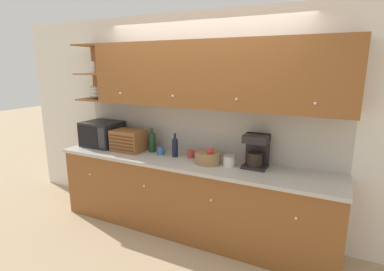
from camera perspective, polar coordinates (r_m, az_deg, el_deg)
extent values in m
plane|color=tan|center=(4.13, 1.37, -15.63)|extent=(24.00, 24.00, 0.00)
cube|color=white|center=(3.70, 1.68, 2.47)|extent=(5.78, 0.06, 2.60)
cube|color=brown|center=(3.69, -0.65, -11.76)|extent=(3.38, 0.61, 0.87)
cube|color=#B7B2A8|center=(3.51, -0.78, -5.12)|extent=(3.40, 0.64, 0.04)
sphere|color=white|center=(4.10, -18.85, -7.00)|extent=(0.03, 0.03, 0.03)
sphere|color=white|center=(3.57, -9.10, -9.44)|extent=(0.03, 0.03, 0.03)
sphere|color=white|center=(3.19, 3.66, -12.17)|extent=(0.03, 0.03, 0.03)
sphere|color=white|center=(3.00, 19.20, -14.65)|extent=(0.03, 0.03, 0.03)
cube|color=#B7B2A8|center=(3.69, 1.43, 1.13)|extent=(3.38, 0.01, 0.62)
cube|color=brown|center=(3.36, 3.49, 11.52)|extent=(2.96, 0.37, 0.73)
cube|color=brown|center=(4.44, -16.45, 11.43)|extent=(0.42, 0.02, 0.73)
cube|color=brown|center=(4.34, -17.73, 6.61)|extent=(0.42, 0.37, 0.02)
cube|color=brown|center=(4.31, -18.05, 11.09)|extent=(0.42, 0.37, 0.02)
cube|color=brown|center=(4.32, -18.41, 15.98)|extent=(0.42, 0.37, 0.02)
sphere|color=white|center=(3.80, -13.50, 7.85)|extent=(0.03, 0.03, 0.03)
sphere|color=white|center=(3.37, -3.70, 7.55)|extent=(0.03, 0.03, 0.03)
sphere|color=white|center=(3.07, 8.43, 6.87)|extent=(0.03, 0.03, 0.03)
sphere|color=white|center=(2.92, 22.39, 5.71)|extent=(0.03, 0.03, 0.03)
ellipsoid|color=silver|center=(4.33, -17.78, 7.27)|extent=(0.18, 0.18, 0.08)
ellipsoid|color=silver|center=(4.33, -17.82, 7.92)|extent=(0.18, 0.18, 0.08)
ellipsoid|color=silver|center=(4.32, -17.87, 8.58)|extent=(0.18, 0.18, 0.08)
cylinder|color=silver|center=(4.31, -18.09, 11.70)|extent=(0.07, 0.07, 0.08)
cylinder|color=silver|center=(4.31, -18.17, 12.74)|extent=(0.07, 0.07, 0.08)
cube|color=black|center=(4.29, -16.73, 0.34)|extent=(0.49, 0.41, 0.33)
cube|color=black|center=(4.19, -19.20, -0.16)|extent=(0.34, 0.01, 0.27)
cube|color=#2D2D33|center=(4.03, -16.91, -0.51)|extent=(0.11, 0.01, 0.27)
cube|color=brown|center=(3.94, -12.04, -0.96)|extent=(0.41, 0.27, 0.27)
cube|color=#4B2C16|center=(3.86, -13.27, -2.67)|extent=(0.37, 0.01, 0.02)
cube|color=#4B2C16|center=(3.85, -13.30, -2.04)|extent=(0.37, 0.01, 0.02)
cube|color=#4B2C16|center=(3.84, -13.34, -1.42)|extent=(0.37, 0.01, 0.02)
cube|color=#4B2C16|center=(3.83, -13.37, -0.78)|extent=(0.37, 0.01, 0.02)
cube|color=#4B2C16|center=(3.82, -13.41, -0.15)|extent=(0.37, 0.01, 0.02)
cylinder|color=#19381E|center=(3.86, -7.56, -1.54)|extent=(0.09, 0.09, 0.21)
sphere|color=#19381E|center=(3.83, -7.61, 0.01)|extent=(0.09, 0.09, 0.09)
cylinder|color=#19381E|center=(3.82, -7.64, 0.93)|extent=(0.03, 0.03, 0.07)
cylinder|color=#38669E|center=(3.74, -5.93, -2.88)|extent=(0.08, 0.08, 0.10)
torus|color=#38669E|center=(3.72, -5.31, -2.95)|extent=(0.01, 0.07, 0.07)
cylinder|color=black|center=(3.64, -3.25, -2.49)|extent=(0.07, 0.07, 0.20)
sphere|color=black|center=(3.61, -3.27, -0.96)|extent=(0.07, 0.07, 0.07)
cylinder|color=black|center=(3.60, -3.28, -0.10)|extent=(0.03, 0.03, 0.07)
cylinder|color=#B73D38|center=(3.61, -0.22, -3.49)|extent=(0.09, 0.09, 0.09)
torus|color=#B73D38|center=(3.59, 0.49, -3.56)|extent=(0.01, 0.06, 0.06)
cylinder|color=#937047|center=(3.40, 3.04, -4.27)|extent=(0.29, 0.29, 0.12)
sphere|color=red|center=(3.34, 3.48, -3.08)|extent=(0.08, 0.08, 0.08)
cylinder|color=silver|center=(3.33, 7.09, -4.83)|extent=(0.13, 0.13, 0.11)
cylinder|color=gray|center=(3.31, 7.12, -3.84)|extent=(0.14, 0.14, 0.01)
cube|color=black|center=(3.33, 11.88, -5.78)|extent=(0.25, 0.22, 0.03)
cylinder|color=black|center=(3.29, 11.88, -4.41)|extent=(0.17, 0.17, 0.15)
cube|color=black|center=(3.36, 12.39, -2.62)|extent=(0.25, 0.05, 0.37)
cube|color=black|center=(3.24, 12.14, -0.57)|extent=(0.25, 0.22, 0.08)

